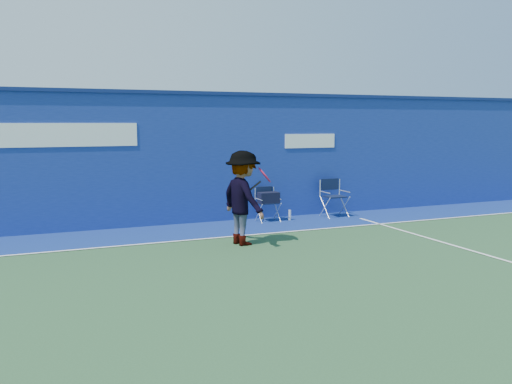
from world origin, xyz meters
name	(u,v)px	position (x,y,z in m)	size (l,w,h in m)	color
ground	(253,283)	(0.00, 0.00, 0.00)	(80.00, 80.00, 0.00)	#284B2A
stadium_wall	(168,158)	(0.00, 5.20, 1.55)	(24.00, 0.50, 3.08)	navy
out_of_bounds_strip	(182,232)	(0.00, 4.10, 0.00)	(24.00, 1.80, 0.01)	navy
court_lines	(238,272)	(0.00, 0.60, 0.01)	(24.00, 12.00, 0.01)	white
directors_chair_left	(268,207)	(2.25, 4.57, 0.35)	(0.49, 0.45, 0.82)	silver
directors_chair_right	(334,205)	(4.06, 4.51, 0.30)	(0.57, 0.51, 0.95)	silver
water_bottle	(290,215)	(2.80, 4.49, 0.13)	(0.07, 0.07, 0.25)	silver
tennis_player	(243,198)	(0.81, 2.48, 0.92)	(1.04, 1.30, 1.83)	#EA4738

